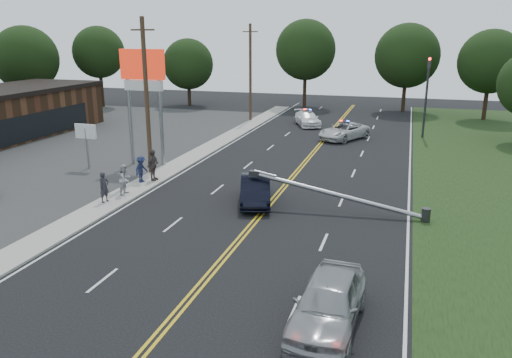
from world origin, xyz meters
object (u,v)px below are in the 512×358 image
(small_sign, at_px, (86,135))
(emergency_a, at_px, (344,131))
(utility_pole_mid, at_px, (147,97))
(bystander_b, at_px, (125,179))
(fallen_streetlight, at_px, (347,197))
(bystander_c, at_px, (141,169))
(bystander_a, at_px, (104,187))
(pylon_sign, at_px, (143,79))
(bystander_d, at_px, (153,165))
(traffic_signal, at_px, (427,90))
(emergency_b, at_px, (307,119))
(waiting_sedan, at_px, (328,303))
(utility_pole_far, at_px, (250,73))
(crashed_sedan, at_px, (255,190))

(small_sign, distance_m, emergency_a, 21.82)
(utility_pole_mid, relative_size, bystander_b, 5.73)
(fallen_streetlight, distance_m, bystander_b, 12.48)
(small_sign, xyz_separation_m, bystander_c, (5.40, -2.27, -1.39))
(bystander_a, bearing_deg, pylon_sign, 28.60)
(emergency_a, height_order, bystander_c, bystander_c)
(pylon_sign, bearing_deg, bystander_d, -57.07)
(pylon_sign, height_order, bystander_b, pylon_sign)
(bystander_c, bearing_deg, traffic_signal, -32.31)
(pylon_sign, xyz_separation_m, emergency_b, (7.66, 19.01, -5.28))
(fallen_streetlight, xyz_separation_m, bystander_c, (-12.79, 1.73, 0.02))
(utility_pole_mid, bearing_deg, bystander_c, -75.29)
(waiting_sedan, distance_m, emergency_a, 29.94)
(utility_pole_far, relative_size, bystander_c, 6.08)
(utility_pole_far, height_order, waiting_sedan, utility_pole_far)
(small_sign, distance_m, bystander_c, 6.02)
(bystander_b, bearing_deg, crashed_sedan, -77.77)
(bystander_b, bearing_deg, fallen_streetlight, -82.29)
(small_sign, bearing_deg, utility_pole_far, 77.69)
(fallen_streetlight, height_order, utility_pole_far, utility_pole_far)
(bystander_c, bearing_deg, pylon_sign, 31.47)
(pylon_sign, bearing_deg, bystander_c, -66.05)
(emergency_b, relative_size, bystander_a, 2.92)
(emergency_a, bearing_deg, small_sign, -107.70)
(bystander_a, bearing_deg, bystander_b, 3.27)
(utility_pole_far, bearing_deg, small_sign, -102.31)
(pylon_sign, xyz_separation_m, bystander_b, (2.22, -6.67, -5.00))
(emergency_a, distance_m, bystander_a, 23.73)
(pylon_sign, height_order, bystander_d, pylon_sign)
(emergency_a, bearing_deg, waiting_sedan, -55.54)
(small_sign, relative_size, crashed_sedan, 0.68)
(utility_pole_far, height_order, bystander_c, utility_pole_far)
(bystander_a, relative_size, bystander_c, 1.02)
(fallen_streetlight, xyz_separation_m, emergency_a, (-2.58, 19.16, -0.19))
(traffic_signal, relative_size, bystander_b, 4.04)
(utility_pole_far, bearing_deg, fallen_streetlight, -62.76)
(traffic_signal, xyz_separation_m, bystander_b, (-16.58, -22.67, -3.21))
(bystander_a, bearing_deg, utility_pole_mid, 21.05)
(traffic_signal, height_order, utility_pole_mid, utility_pole_mid)
(traffic_signal, distance_m, bystander_c, 26.59)
(bystander_a, bearing_deg, crashed_sedan, -56.01)
(fallen_streetlight, distance_m, bystander_a, 13.01)
(pylon_sign, height_order, fallen_streetlight, pylon_sign)
(utility_pole_far, height_order, bystander_a, utility_pole_far)
(bystander_c, relative_size, bystander_d, 0.83)
(traffic_signal, xyz_separation_m, bystander_d, (-16.40, -19.70, -3.10))
(small_sign, distance_m, bystander_a, 8.35)
(waiting_sedan, xyz_separation_m, bystander_a, (-13.53, 8.35, 0.12))
(bystander_d, bearing_deg, utility_pole_far, 4.87)
(pylon_sign, height_order, small_sign, pylon_sign)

